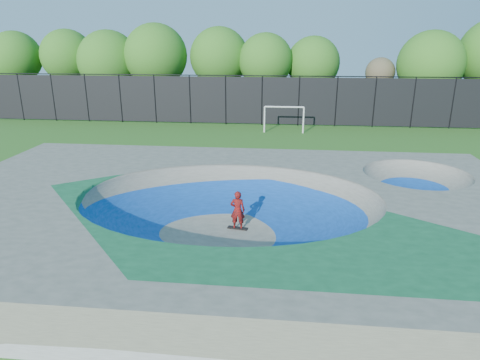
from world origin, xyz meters
name	(u,v)px	position (x,y,z in m)	size (l,w,h in m)	color
ground	(230,233)	(0.00, 0.00, 0.00)	(120.00, 120.00, 0.00)	#295C19
skate_deck	(229,215)	(0.00, 0.00, 0.75)	(22.00, 14.00, 1.50)	gray
skater	(238,210)	(0.26, 0.42, 0.76)	(0.56, 0.36, 1.52)	red
skateboard	(238,228)	(0.26, 0.42, 0.03)	(0.78, 0.22, 0.05)	black
soccer_goal	(284,114)	(1.85, 18.08, 1.40)	(3.07, 0.12, 2.02)	silver
fence	(262,100)	(0.00, 21.00, 2.10)	(48.09, 0.09, 4.04)	black
treeline	(272,58)	(0.56, 25.80, 5.14)	(52.60, 7.25, 8.61)	#472D23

